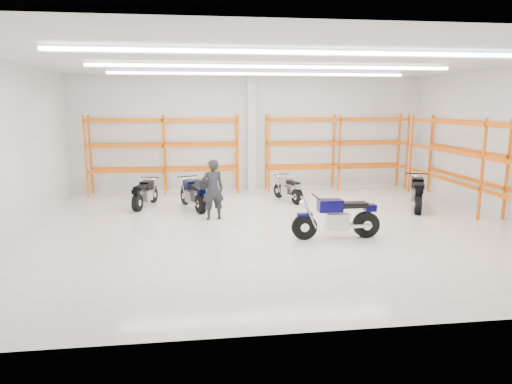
{
  "coord_description": "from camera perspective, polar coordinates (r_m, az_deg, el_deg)",
  "views": [
    {
      "loc": [
        -2.18,
        -12.2,
        3.38
      ],
      "look_at": [
        -0.51,
        0.5,
        0.92
      ],
      "focal_mm": 32.0,
      "sensor_mm": 36.0,
      "label": 1
    }
  ],
  "objects": [
    {
      "name": "motorcycle_back_c",
      "position": [
        16.15,
        4.11,
        0.31
      ],
      "size": [
        0.82,
        1.8,
        0.92
      ],
      "color": "black",
      "rests_on": "ground"
    },
    {
      "name": "pallet_racking_back_right",
      "position": [
        18.61,
        10.06,
        5.79
      ],
      "size": [
        5.67,
        0.87,
        3.0
      ],
      "color": "#E94500",
      "rests_on": "ground"
    },
    {
      "name": "pallet_racking_side",
      "position": [
        15.04,
        27.79,
        3.64
      ],
      "size": [
        0.87,
        9.07,
        3.0
      ],
      "color": "#E94500",
      "rests_on": "ground"
    },
    {
      "name": "motorcycle_back_b",
      "position": [
        14.94,
        -7.74,
        -0.21
      ],
      "size": [
        1.05,
        2.11,
        1.12
      ],
      "color": "black",
      "rests_on": "ground"
    },
    {
      "name": "motorcycle_back_d",
      "position": [
        15.77,
        19.49,
        -0.21
      ],
      "size": [
        1.12,
        2.14,
        1.11
      ],
      "color": "black",
      "rests_on": "ground"
    },
    {
      "name": "motorcycle_main",
      "position": [
        11.85,
        10.44,
        -3.24
      ],
      "size": [
        2.29,
        0.76,
        1.13
      ],
      "color": "black",
      "rests_on": "ground"
    },
    {
      "name": "standing_man",
      "position": [
        13.57,
        -5.42,
        0.32
      ],
      "size": [
        0.73,
        0.54,
        1.81
      ],
      "primitive_type": "imported",
      "rotation": [
        0.0,
        0.0,
        3.32
      ],
      "color": "black",
      "rests_on": "ground"
    },
    {
      "name": "pallet_racking_back_left",
      "position": [
        17.79,
        -11.43,
        5.52
      ],
      "size": [
        5.67,
        0.87,
        3.0
      ],
      "color": "#E94500",
      "rests_on": "ground"
    },
    {
      "name": "motorcycle_back_a",
      "position": [
        15.62,
        -13.78,
        -0.28
      ],
      "size": [
        0.84,
        1.89,
        0.95
      ],
      "color": "black",
      "rests_on": "ground"
    },
    {
      "name": "ground",
      "position": [
        12.84,
        2.57,
        -4.4
      ],
      "size": [
        14.0,
        14.0,
        0.0
      ],
      "primitive_type": "plane",
      "color": "beige",
      "rests_on": "ground"
    },
    {
      "name": "room_shell",
      "position": [
        12.42,
        2.68,
        10.4
      ],
      "size": [
        14.02,
        12.02,
        4.51
      ],
      "color": "silver",
      "rests_on": "ground"
    },
    {
      "name": "structural_column",
      "position": [
        18.18,
        -0.58,
        7.31
      ],
      "size": [
        0.32,
        0.32,
        4.5
      ],
      "primitive_type": "cube",
      "color": "white",
      "rests_on": "ground"
    }
  ]
}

